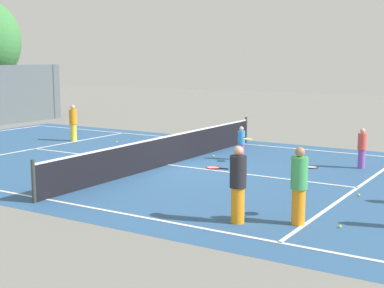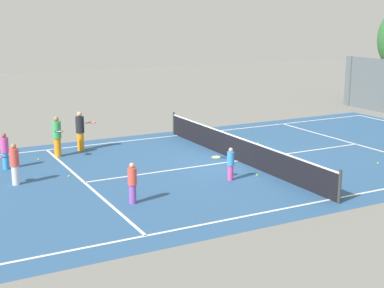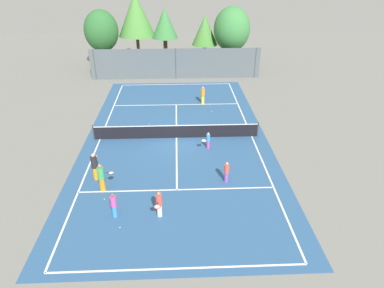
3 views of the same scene
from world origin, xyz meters
TOP-DOWN VIEW (x-y plane):
  - ground_plane at (0.00, 0.00)m, footprint 80.00×80.00m
  - court_surface at (0.00, 0.00)m, footprint 13.00×25.00m
  - tennis_net at (0.00, 0.00)m, footprint 11.90×0.10m
  - perimeter_fence at (0.00, 14.00)m, footprint 18.00×0.12m
  - tree_0 at (3.38, 18.24)m, footprint 2.94×2.94m
  - tree_1 at (-4.47, 19.85)m, footprint 4.27×4.27m
  - tree_2 at (-8.35, 18.56)m, footprint 3.84×3.57m
  - tree_3 at (6.28, 17.13)m, footprint 4.02×4.29m
  - tree_4 at (-1.16, 18.59)m, footprint 2.97×2.97m
  - player_0 at (2.37, 6.58)m, footprint 0.34×0.34m
  - player_1 at (-3.12, -8.52)m, footprint 0.30×0.30m
  - player_2 at (2.87, -5.71)m, footprint 0.28×0.28m
  - player_3 at (-4.74, -5.08)m, footprint 0.43×0.95m
  - player_4 at (-4.13, -6.26)m, footprint 0.94×0.41m
  - player_5 at (-0.88, -8.60)m, footprint 0.40×0.89m
  - player_6 at (2.13, -1.70)m, footprint 0.69×0.77m
  - ball_crate at (0.47, 0.80)m, footprint 0.41×0.30m
  - tennis_ball_0 at (1.89, 8.24)m, footprint 0.07×0.07m
  - tennis_ball_1 at (0.07, 1.10)m, footprint 0.07×0.07m
  - tennis_ball_2 at (2.99, 4.69)m, footprint 0.07×0.07m
  - tennis_ball_3 at (-3.92, -7.12)m, footprint 0.07×0.07m
  - tennis_ball_4 at (-0.93, -6.69)m, footprint 0.07×0.07m
  - tennis_ball_5 at (-2.77, -9.40)m, footprint 0.07×0.07m
  - tennis_ball_6 at (2.18, -0.53)m, footprint 0.07×0.07m
  - tennis_ball_7 at (-2.14, 2.46)m, footprint 0.07×0.07m

SIDE VIEW (x-z plane):
  - ground_plane at x=0.00m, z-range 0.00..0.00m
  - court_surface at x=0.00m, z-range 0.00..0.01m
  - tennis_ball_0 at x=1.89m, z-range 0.00..0.07m
  - tennis_ball_1 at x=0.07m, z-range 0.00..0.07m
  - tennis_ball_2 at x=2.99m, z-range 0.00..0.07m
  - tennis_ball_3 at x=-3.92m, z-range 0.00..0.07m
  - tennis_ball_4 at x=-0.93m, z-range 0.00..0.07m
  - tennis_ball_5 at x=-2.77m, z-range 0.00..0.07m
  - tennis_ball_6 at x=2.18m, z-range 0.00..0.07m
  - tennis_ball_7 at x=-2.14m, z-range 0.00..0.07m
  - ball_crate at x=0.47m, z-range -0.03..0.40m
  - tennis_net at x=0.00m, z-range -0.04..1.06m
  - player_6 at x=2.13m, z-range 0.03..1.22m
  - player_2 at x=2.87m, z-range 0.02..1.34m
  - player_1 at x=-3.12m, z-range 0.02..1.43m
  - player_5 at x=-0.88m, z-range 0.03..1.50m
  - player_0 at x=2.37m, z-range 0.02..1.60m
  - player_4 at x=-4.13m, z-range 0.03..1.73m
  - player_3 at x=-4.74m, z-range 0.03..1.74m
  - perimeter_fence at x=0.00m, z-range 0.00..3.20m
  - tree_2 at x=-8.35m, z-range 0.95..7.48m
  - tree_0 at x=3.38m, z-range 1.27..7.18m
  - tree_3 at x=6.28m, z-range 1.06..8.02m
  - tree_4 at x=-1.16m, z-range 1.61..8.27m
  - tree_1 at x=-4.47m, z-range 1.68..9.82m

